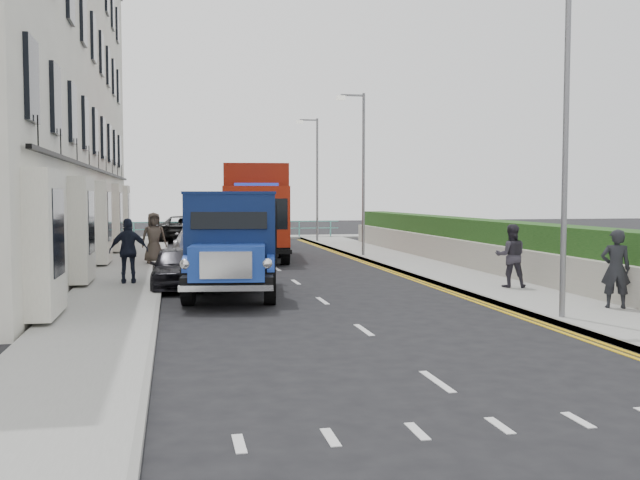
{
  "coord_description": "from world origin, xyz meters",
  "views": [
    {
      "loc": [
        -3.66,
        -15.48,
        2.65
      ],
      "look_at": [
        0.41,
        4.31,
        1.4
      ],
      "focal_mm": 40.0,
      "sensor_mm": 36.0,
      "label": 1
    }
  ],
  "objects_px": {
    "lamp_near": "(560,131)",
    "parked_car_front": "(176,267)",
    "pedestrian_east_near": "(616,269)",
    "bedford_lorry": "(231,251)",
    "red_lorry": "(257,209)",
    "lamp_far": "(315,172)",
    "lamp_mid": "(361,164)"
  },
  "relations": [
    {
      "from": "lamp_near",
      "to": "parked_car_front",
      "type": "xyz_separation_m",
      "value": [
        -7.78,
        7.18,
        -3.39
      ]
    },
    {
      "from": "parked_car_front",
      "to": "pedestrian_east_near",
      "type": "height_order",
      "value": "pedestrian_east_near"
    },
    {
      "from": "bedford_lorry",
      "to": "red_lorry",
      "type": "bearing_deg",
      "value": 87.94
    },
    {
      "from": "lamp_far",
      "to": "bedford_lorry",
      "type": "relative_size",
      "value": 1.18
    },
    {
      "from": "lamp_mid",
      "to": "bedford_lorry",
      "type": "xyz_separation_m",
      "value": [
        -6.4,
        -11.24,
        -2.75
      ]
    },
    {
      "from": "red_lorry",
      "to": "parked_car_front",
      "type": "bearing_deg",
      "value": -103.02
    },
    {
      "from": "pedestrian_east_near",
      "to": "parked_car_front",
      "type": "bearing_deg",
      "value": -10.44
    },
    {
      "from": "pedestrian_east_near",
      "to": "lamp_near",
      "type": "bearing_deg",
      "value": 46.17
    },
    {
      "from": "lamp_near",
      "to": "bedford_lorry",
      "type": "distance_m",
      "value": 8.44
    },
    {
      "from": "pedestrian_east_near",
      "to": "red_lorry",
      "type": "bearing_deg",
      "value": -45.66
    },
    {
      "from": "parked_car_front",
      "to": "pedestrian_east_near",
      "type": "distance_m",
      "value": 11.6
    },
    {
      "from": "lamp_mid",
      "to": "parked_car_front",
      "type": "distance_m",
      "value": 12.23
    },
    {
      "from": "lamp_far",
      "to": "bedford_lorry",
      "type": "bearing_deg",
      "value": -106.78
    },
    {
      "from": "parked_car_front",
      "to": "lamp_near",
      "type": "bearing_deg",
      "value": -42.75
    },
    {
      "from": "pedestrian_east_near",
      "to": "lamp_mid",
      "type": "bearing_deg",
      "value": -60.0
    },
    {
      "from": "lamp_near",
      "to": "lamp_far",
      "type": "bearing_deg",
      "value": 90.0
    },
    {
      "from": "lamp_near",
      "to": "red_lorry",
      "type": "bearing_deg",
      "value": 104.62
    },
    {
      "from": "red_lorry",
      "to": "parked_car_front",
      "type": "relative_size",
      "value": 2.18
    },
    {
      "from": "lamp_far",
      "to": "lamp_near",
      "type": "bearing_deg",
      "value": -90.0
    },
    {
      "from": "lamp_near",
      "to": "parked_car_front",
      "type": "distance_m",
      "value": 11.12
    },
    {
      "from": "lamp_mid",
      "to": "lamp_far",
      "type": "distance_m",
      "value": 10.0
    },
    {
      "from": "lamp_far",
      "to": "pedestrian_east_near",
      "type": "xyz_separation_m",
      "value": [
        1.92,
        -25.17,
        -2.99
      ]
    },
    {
      "from": "pedestrian_east_near",
      "to": "lamp_far",
      "type": "bearing_deg",
      "value": -62.85
    },
    {
      "from": "red_lorry",
      "to": "bedford_lorry",
      "type": "bearing_deg",
      "value": -93.07
    },
    {
      "from": "bedford_lorry",
      "to": "lamp_far",
      "type": "bearing_deg",
      "value": 80.75
    },
    {
      "from": "lamp_near",
      "to": "lamp_far",
      "type": "height_order",
      "value": "same"
    },
    {
      "from": "lamp_far",
      "to": "pedestrian_east_near",
      "type": "relative_size",
      "value": 3.92
    },
    {
      "from": "lamp_mid",
      "to": "bedford_lorry",
      "type": "distance_m",
      "value": 13.22
    },
    {
      "from": "lamp_near",
      "to": "pedestrian_east_near",
      "type": "height_order",
      "value": "lamp_near"
    },
    {
      "from": "bedford_lorry",
      "to": "lamp_mid",
      "type": "bearing_deg",
      "value": 67.85
    },
    {
      "from": "bedford_lorry",
      "to": "parked_car_front",
      "type": "distance_m",
      "value": 2.86
    },
    {
      "from": "lamp_near",
      "to": "lamp_mid",
      "type": "relative_size",
      "value": 1.0
    }
  ]
}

